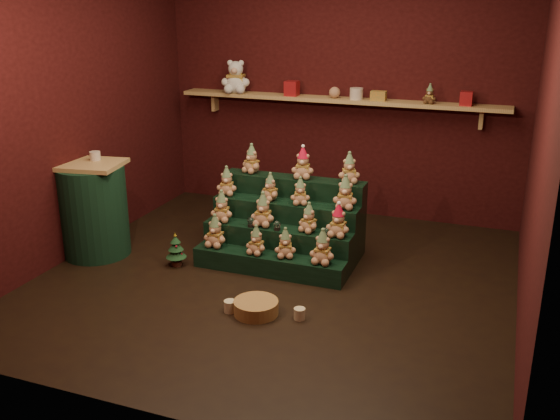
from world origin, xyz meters
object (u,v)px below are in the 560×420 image
at_px(riser_tier_front, 269,264).
at_px(snow_globe_a, 251,222).
at_px(mug_left, 230,306).
at_px(mug_right, 300,314).
at_px(brown_bear, 430,94).
at_px(side_table, 94,210).
at_px(white_bear, 236,72).
at_px(snow_globe_c, 326,232).
at_px(snow_globe_b, 277,226).
at_px(mini_christmas_tree, 176,250).
at_px(wicker_basket, 256,307).

bearing_deg(riser_tier_front, snow_globe_a, 145.79).
distance_m(mug_left, mug_right, 0.56).
bearing_deg(brown_bear, side_table, -140.68).
height_order(riser_tier_front, white_bear, white_bear).
relative_size(snow_globe_c, mug_left, 0.87).
relative_size(snow_globe_b, mug_right, 0.95).
xyz_separation_m(mini_christmas_tree, brown_bear, (1.94, 1.89, 1.26)).
relative_size(riser_tier_front, side_table, 1.54).
distance_m(snow_globe_b, white_bear, 2.24).
bearing_deg(snow_globe_a, side_table, -168.09).
bearing_deg(snow_globe_a, riser_tier_front, -34.21).
distance_m(mini_christmas_tree, mug_left, 1.06).
relative_size(snow_globe_c, white_bear, 0.18).
height_order(snow_globe_b, side_table, side_table).
bearing_deg(side_table, snow_globe_a, 2.60).
height_order(mug_right, brown_bear, brown_bear).
distance_m(mini_christmas_tree, white_bear, 2.35).
distance_m(snow_globe_c, brown_bear, 1.98).
relative_size(side_table, mini_christmas_tree, 2.82).
relative_size(riser_tier_front, wicker_basket, 3.97).
bearing_deg(snow_globe_b, mug_left, -92.51).
bearing_deg(mug_left, white_bear, 112.73).
distance_m(snow_globe_c, white_bear, 2.50).
xyz_separation_m(riser_tier_front, snow_globe_a, (-0.24, 0.16, 0.32)).
height_order(snow_globe_a, wicker_basket, snow_globe_a).
bearing_deg(side_table, brown_bear, 24.86).
distance_m(snow_globe_a, mug_left, 1.03).
bearing_deg(side_table, snow_globe_c, -1.20).
relative_size(riser_tier_front, white_bear, 3.07).
xyz_separation_m(wicker_basket, white_bear, (-1.26, 2.48, 1.49)).
bearing_deg(mini_christmas_tree, snow_globe_a, 25.54).
height_order(snow_globe_a, snow_globe_c, snow_globe_a).
bearing_deg(brown_bear, mug_right, -97.51).
relative_size(snow_globe_a, mug_right, 1.00).
bearing_deg(mini_christmas_tree, mug_right, -21.85).
height_order(snow_globe_a, mug_left, snow_globe_a).
height_order(side_table, brown_bear, brown_bear).
bearing_deg(white_bear, mini_christmas_tree, -94.96).
height_order(riser_tier_front, mug_right, riser_tier_front).
distance_m(snow_globe_b, mini_christmas_tree, 0.96).
relative_size(side_table, brown_bear, 4.69).
distance_m(snow_globe_b, snow_globe_c, 0.45).
bearing_deg(brown_bear, white_bear, -174.86).
height_order(side_table, white_bear, white_bear).
distance_m(snow_globe_c, mug_right, 0.93).
distance_m(mini_christmas_tree, brown_bear, 2.98).
bearing_deg(side_table, snow_globe_b, 0.88).
bearing_deg(mug_left, brown_bear, 66.47).
relative_size(snow_globe_a, snow_globe_b, 1.05).
xyz_separation_m(snow_globe_a, brown_bear, (1.31, 1.59, 1.01)).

